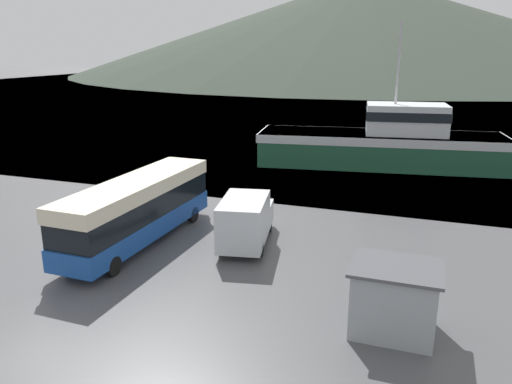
# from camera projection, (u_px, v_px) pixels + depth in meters

# --- Properties ---
(ground_plane) EXTENTS (400.00, 400.00, 0.00)m
(ground_plane) POSITION_uv_depth(u_px,v_px,m) (36.00, 356.00, 16.35)
(ground_plane) COLOR #4C4C4F
(water_surface) EXTENTS (240.00, 240.00, 0.00)m
(water_surface) POSITION_uv_depth(u_px,v_px,m) (392.00, 83.00, 141.69)
(water_surface) COLOR slate
(water_surface) RESTS_ON ground
(hill_backdrop) EXTENTS (220.75, 220.75, 35.79)m
(hill_backdrop) POSITION_uv_depth(u_px,v_px,m) (363.00, 25.00, 193.79)
(hill_backdrop) COLOR #333D33
(hill_backdrop) RESTS_ON ground
(tour_bus) EXTENTS (2.72, 10.92, 3.34)m
(tour_bus) POSITION_uv_depth(u_px,v_px,m) (138.00, 208.00, 25.41)
(tour_bus) COLOR #194799
(tour_bus) RESTS_ON ground
(delivery_van) EXTENTS (3.17, 5.82, 2.56)m
(delivery_van) POSITION_uv_depth(u_px,v_px,m) (246.00, 219.00, 25.29)
(delivery_van) COLOR silver
(delivery_van) RESTS_ON ground
(fishing_boat) EXTENTS (20.86, 8.41, 11.74)m
(fishing_boat) POSITION_uv_depth(u_px,v_px,m) (384.00, 142.00, 42.14)
(fishing_boat) COLOR #1E5138
(fishing_boat) RESTS_ON water_surface
(storage_bin) EXTENTS (1.15, 1.23, 1.15)m
(storage_bin) POSITION_uv_depth(u_px,v_px,m) (82.00, 213.00, 28.66)
(storage_bin) COLOR teal
(storage_bin) RESTS_ON ground
(dock_kiosk) EXTENTS (3.09, 2.51, 2.52)m
(dock_kiosk) POSITION_uv_depth(u_px,v_px,m) (394.00, 299.00, 17.44)
(dock_kiosk) COLOR #93999E
(dock_kiosk) RESTS_ON ground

